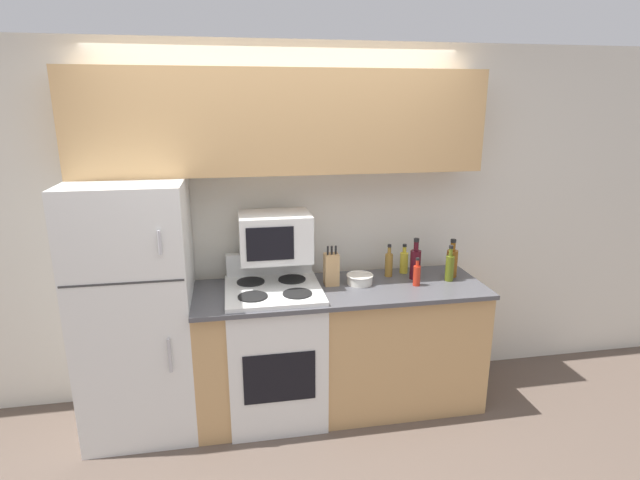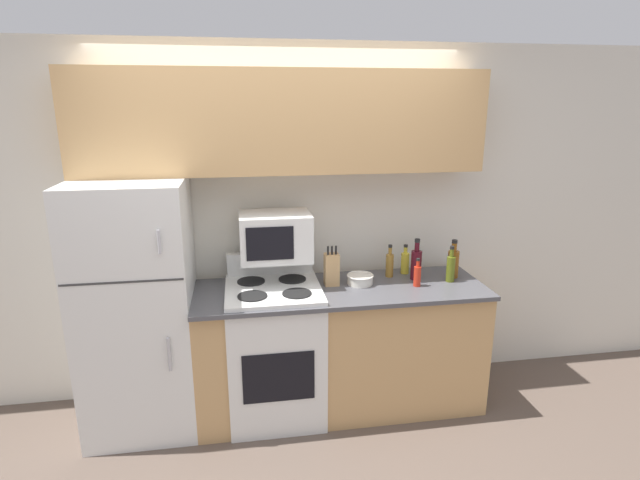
{
  "view_description": "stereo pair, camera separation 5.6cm",
  "coord_description": "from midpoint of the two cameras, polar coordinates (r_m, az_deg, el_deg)",
  "views": [
    {
      "loc": [
        -0.36,
        -2.83,
        2.14
      ],
      "look_at": [
        0.2,
        0.28,
        1.27
      ],
      "focal_mm": 28.0,
      "sensor_mm": 36.0,
      "label": 1
    },
    {
      "loc": [
        -0.31,
        -2.84,
        2.14
      ],
      "look_at": [
        0.2,
        0.28,
        1.27
      ],
      "focal_mm": 28.0,
      "sensor_mm": 36.0,
      "label": 2
    }
  ],
  "objects": [
    {
      "name": "bottle_hot_sauce",
      "position": [
        3.51,
        11.51,
        -3.97
      ],
      "size": [
        0.05,
        0.05,
        0.2
      ],
      "color": "red",
      "rests_on": "lower_cabinets"
    },
    {
      "name": "bowl",
      "position": [
        3.5,
        5.07,
        -4.46
      ],
      "size": [
        0.19,
        0.19,
        0.07
      ],
      "color": "silver",
      "rests_on": "lower_cabinets"
    },
    {
      "name": "bottle_whiskey",
      "position": [
        3.73,
        15.38,
        -2.51
      ],
      "size": [
        0.08,
        0.08,
        0.28
      ],
      "color": "brown",
      "rests_on": "lower_cabinets"
    },
    {
      "name": "refrigerator",
      "position": [
        3.5,
        -19.64,
        -7.33
      ],
      "size": [
        0.71,
        0.7,
        1.68
      ],
      "color": "white",
      "rests_on": "ground_plane"
    },
    {
      "name": "bottle_vinegar",
      "position": [
        3.66,
        8.39,
        -2.75
      ],
      "size": [
        0.06,
        0.06,
        0.24
      ],
      "color": "olive",
      "rests_on": "lower_cabinets"
    },
    {
      "name": "wall_back",
      "position": [
        3.67,
        -3.79,
        1.76
      ],
      "size": [
        8.0,
        0.05,
        2.55
      ],
      "color": "silver",
      "rests_on": "ground_plane"
    },
    {
      "name": "bottle_cooking_spray",
      "position": [
        3.75,
        10.11,
        -2.5
      ],
      "size": [
        0.06,
        0.06,
        0.22
      ],
      "color": "gold",
      "rests_on": "lower_cabinets"
    },
    {
      "name": "upper_cabinets",
      "position": [
        3.38,
        -3.7,
        13.32
      ],
      "size": [
        2.7,
        0.32,
        0.67
      ],
      "color": "tan",
      "rests_on": "refrigerator"
    },
    {
      "name": "lower_cabinets",
      "position": [
        3.64,
        2.75,
        -12.11
      ],
      "size": [
        1.99,
        0.66,
        0.92
      ],
      "color": "tan",
      "rests_on": "ground_plane"
    },
    {
      "name": "ground_plane",
      "position": [
        3.57,
        -2.2,
        -21.38
      ],
      "size": [
        12.0,
        12.0,
        0.0
      ],
      "primitive_type": "plane",
      "color": "brown"
    },
    {
      "name": "bottle_olive_oil",
      "position": [
        3.64,
        15.13,
        -3.07
      ],
      "size": [
        0.06,
        0.06,
        0.26
      ],
      "color": "#5B6619",
      "rests_on": "lower_cabinets"
    },
    {
      "name": "knife_block",
      "position": [
        3.45,
        1.8,
        -3.36
      ],
      "size": [
        0.1,
        0.09,
        0.28
      ],
      "color": "tan",
      "rests_on": "lower_cabinets"
    },
    {
      "name": "bottle_wine_red",
      "position": [
        3.63,
        11.36,
        -2.65
      ],
      "size": [
        0.08,
        0.08,
        0.3
      ],
      "color": "#470F19",
      "rests_on": "lower_cabinets"
    },
    {
      "name": "microwave",
      "position": [
        3.39,
        -4.67,
        0.44
      ],
      "size": [
        0.48,
        0.36,
        0.32
      ],
      "color": "white",
      "rests_on": "stove"
    },
    {
      "name": "stove",
      "position": [
        3.56,
        -4.72,
        -12.32
      ],
      "size": [
        0.64,
        0.65,
        1.1
      ],
      "color": "white",
      "rests_on": "ground_plane"
    }
  ]
}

